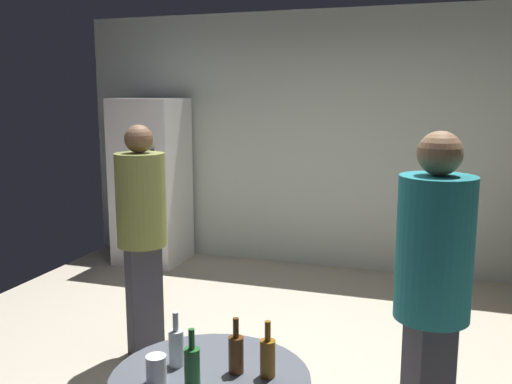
{
  "coord_description": "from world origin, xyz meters",
  "views": [
    {
      "loc": [
        1.22,
        -3.17,
        1.84
      ],
      "look_at": [
        0.03,
        0.44,
        1.17
      ],
      "focal_mm": 39.03,
      "sensor_mm": 36.0,
      "label": 1
    }
  ],
  "objects_px": {
    "person_in_teal_shirt": "(432,285)",
    "person_in_olive_shirt": "(142,224)",
    "beer_bottle_brown": "(236,353)",
    "refrigerator": "(151,181)",
    "beer_bottle_green": "(192,365)",
    "beer_bottle_amber": "(268,356)",
    "plastic_cup_white": "(156,369)",
    "beer_bottle_clear": "(176,346)"
  },
  "relations": [
    {
      "from": "person_in_teal_shirt",
      "to": "person_in_olive_shirt",
      "type": "distance_m",
      "value": 2.07
    },
    {
      "from": "person_in_olive_shirt",
      "to": "beer_bottle_brown",
      "type": "bearing_deg",
      "value": -7.07
    },
    {
      "from": "refrigerator",
      "to": "beer_bottle_brown",
      "type": "height_order",
      "value": "refrigerator"
    },
    {
      "from": "refrigerator",
      "to": "beer_bottle_green",
      "type": "distance_m",
      "value": 4.16
    },
    {
      "from": "person_in_teal_shirt",
      "to": "beer_bottle_amber",
      "type": "bearing_deg",
      "value": 18.11
    },
    {
      "from": "refrigerator",
      "to": "beer_bottle_brown",
      "type": "xyz_separation_m",
      "value": [
        2.25,
        -3.42,
        -0.08
      ]
    },
    {
      "from": "refrigerator",
      "to": "beer_bottle_amber",
      "type": "height_order",
      "value": "refrigerator"
    },
    {
      "from": "plastic_cup_white",
      "to": "person_in_teal_shirt",
      "type": "relative_size",
      "value": 0.07
    },
    {
      "from": "refrigerator",
      "to": "beer_bottle_amber",
      "type": "bearing_deg",
      "value": -55.1
    },
    {
      "from": "refrigerator",
      "to": "beer_bottle_green",
      "type": "relative_size",
      "value": 7.83
    },
    {
      "from": "plastic_cup_white",
      "to": "person_in_teal_shirt",
      "type": "xyz_separation_m",
      "value": [
        1.0,
        0.76,
        0.2
      ]
    },
    {
      "from": "beer_bottle_green",
      "to": "plastic_cup_white",
      "type": "relative_size",
      "value": 2.09
    },
    {
      "from": "refrigerator",
      "to": "person_in_olive_shirt",
      "type": "distance_m",
      "value": 2.33
    },
    {
      "from": "beer_bottle_clear",
      "to": "beer_bottle_green",
      "type": "bearing_deg",
      "value": -44.62
    },
    {
      "from": "person_in_teal_shirt",
      "to": "person_in_olive_shirt",
      "type": "bearing_deg",
      "value": -47.3
    },
    {
      "from": "person_in_teal_shirt",
      "to": "plastic_cup_white",
      "type": "bearing_deg",
      "value": 11.64
    },
    {
      "from": "plastic_cup_white",
      "to": "beer_bottle_clear",
      "type": "bearing_deg",
      "value": 85.91
    },
    {
      "from": "beer_bottle_green",
      "to": "plastic_cup_white",
      "type": "height_order",
      "value": "beer_bottle_green"
    },
    {
      "from": "person_in_olive_shirt",
      "to": "plastic_cup_white",
      "type": "bearing_deg",
      "value": -17.2
    },
    {
      "from": "beer_bottle_brown",
      "to": "plastic_cup_white",
      "type": "bearing_deg",
      "value": -146.99
    },
    {
      "from": "beer_bottle_brown",
      "to": "beer_bottle_clear",
      "type": "distance_m",
      "value": 0.26
    },
    {
      "from": "beer_bottle_brown",
      "to": "beer_bottle_green",
      "type": "relative_size",
      "value": 1.0
    },
    {
      "from": "beer_bottle_brown",
      "to": "person_in_olive_shirt",
      "type": "xyz_separation_m",
      "value": [
        -1.19,
        1.35,
        0.14
      ]
    },
    {
      "from": "refrigerator",
      "to": "beer_bottle_green",
      "type": "height_order",
      "value": "refrigerator"
    },
    {
      "from": "plastic_cup_white",
      "to": "person_in_olive_shirt",
      "type": "bearing_deg",
      "value": 121.24
    },
    {
      "from": "refrigerator",
      "to": "beer_bottle_green",
      "type": "xyz_separation_m",
      "value": [
        2.13,
        -3.57,
        -0.08
      ]
    },
    {
      "from": "beer_bottle_brown",
      "to": "person_in_teal_shirt",
      "type": "relative_size",
      "value": 0.14
    },
    {
      "from": "beer_bottle_brown",
      "to": "plastic_cup_white",
      "type": "height_order",
      "value": "beer_bottle_brown"
    },
    {
      "from": "beer_bottle_amber",
      "to": "beer_bottle_brown",
      "type": "xyz_separation_m",
      "value": [
        -0.13,
        -0.01,
        0.0
      ]
    },
    {
      "from": "beer_bottle_amber",
      "to": "beer_bottle_brown",
      "type": "height_order",
      "value": "same"
    },
    {
      "from": "beer_bottle_amber",
      "to": "beer_bottle_brown",
      "type": "bearing_deg",
      "value": -175.52
    },
    {
      "from": "beer_bottle_amber",
      "to": "beer_bottle_green",
      "type": "relative_size",
      "value": 1.0
    },
    {
      "from": "plastic_cup_white",
      "to": "person_in_olive_shirt",
      "type": "relative_size",
      "value": 0.07
    },
    {
      "from": "beer_bottle_brown",
      "to": "person_in_teal_shirt",
      "type": "bearing_deg",
      "value": 38.84
    },
    {
      "from": "refrigerator",
      "to": "person_in_olive_shirt",
      "type": "bearing_deg",
      "value": -62.85
    },
    {
      "from": "beer_bottle_amber",
      "to": "person_in_teal_shirt",
      "type": "distance_m",
      "value": 0.85
    },
    {
      "from": "refrigerator",
      "to": "person_in_olive_shirt",
      "type": "height_order",
      "value": "refrigerator"
    },
    {
      "from": "beer_bottle_amber",
      "to": "beer_bottle_green",
      "type": "distance_m",
      "value": 0.3
    },
    {
      "from": "refrigerator",
      "to": "beer_bottle_brown",
      "type": "distance_m",
      "value": 4.1
    },
    {
      "from": "beer_bottle_clear",
      "to": "plastic_cup_white",
      "type": "distance_m",
      "value": 0.15
    },
    {
      "from": "beer_bottle_brown",
      "to": "beer_bottle_green",
      "type": "xyz_separation_m",
      "value": [
        -0.12,
        -0.15,
        0.0
      ]
    },
    {
      "from": "person_in_teal_shirt",
      "to": "beer_bottle_clear",
      "type": "bearing_deg",
      "value": 6.0
    }
  ]
}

